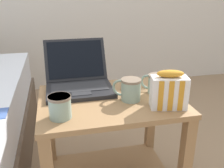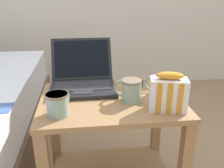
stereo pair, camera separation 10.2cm
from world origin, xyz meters
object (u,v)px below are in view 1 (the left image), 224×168
Objects in this scene: mug_front_left at (130,88)px; cell_phone at (130,85)px; mug_front_right at (60,105)px; mug_mid_center at (157,83)px; laptop at (78,79)px; snack_bag at (169,91)px.

cell_phone is at bearing 72.87° from mug_front_left.
mug_mid_center is (0.43, 0.13, 0.00)m from mug_front_right.
mug_front_right is 0.69× the size of cell_phone.
laptop is at bearing 174.24° from cell_phone.
laptop is 0.25m from cell_phone.
snack_bag reaches higher than mug_front_left.
mug_mid_center is at bearing -22.41° from laptop.
cell_phone is at bearing 106.58° from snack_bag.
cell_phone is (-0.09, 0.11, -0.04)m from mug_mid_center.
mug_front_right reaches higher than cell_phone.
mug_front_left is at bearing -162.37° from mug_mid_center.
mug_mid_center is 0.15m from cell_phone.
mug_mid_center is (0.34, -0.14, 0.01)m from laptop.
laptop reaches higher than snack_bag.
snack_bag reaches higher than mug_mid_center.
cell_phone is at bearing -5.76° from laptop.
cell_phone is (0.34, 0.25, -0.04)m from mug_front_right.
snack_bag is at bearing -73.42° from cell_phone.
snack_bag is at bearing -1.85° from mug_front_right.
cell_phone is (0.05, 0.16, -0.05)m from mug_front_left.
laptop reaches higher than mug_front_left.
mug_front_left is 1.05× the size of mug_mid_center.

